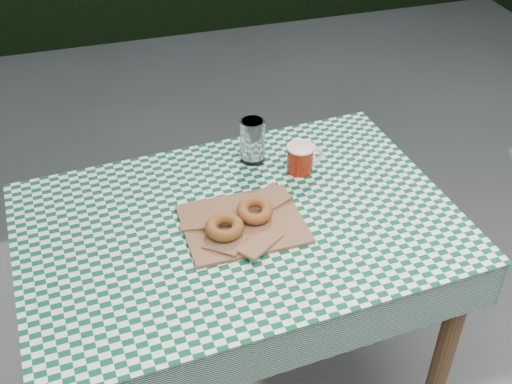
{
  "coord_description": "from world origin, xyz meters",
  "views": [
    {
      "loc": [
        -0.37,
        -1.4,
        1.89
      ],
      "look_at": [
        0.04,
        -0.03,
        0.79
      ],
      "focal_mm": 44.54,
      "sensor_mm": 36.0,
      "label": 1
    }
  ],
  "objects_px": {
    "drinking_glass": "(252,141)",
    "paper_bag": "(243,223)",
    "table": "(241,314)",
    "coffee_mug": "(300,158)"
  },
  "relations": [
    {
      "from": "table",
      "to": "paper_bag",
      "type": "bearing_deg",
      "value": -76.61
    },
    {
      "from": "paper_bag",
      "to": "table",
      "type": "bearing_deg",
      "value": 107.53
    },
    {
      "from": "coffee_mug",
      "to": "drinking_glass",
      "type": "xyz_separation_m",
      "value": [
        -0.12,
        0.1,
        0.03
      ]
    },
    {
      "from": "paper_bag",
      "to": "coffee_mug",
      "type": "height_order",
      "value": "coffee_mug"
    },
    {
      "from": "table",
      "to": "drinking_glass",
      "type": "distance_m",
      "value": 0.54
    },
    {
      "from": "drinking_glass",
      "to": "paper_bag",
      "type": "bearing_deg",
      "value": -110.99
    },
    {
      "from": "paper_bag",
      "to": "drinking_glass",
      "type": "relative_size",
      "value": 2.31
    },
    {
      "from": "coffee_mug",
      "to": "paper_bag",
      "type": "bearing_deg",
      "value": -144.67
    },
    {
      "from": "table",
      "to": "paper_bag",
      "type": "relative_size",
      "value": 3.64
    },
    {
      "from": "table",
      "to": "drinking_glass",
      "type": "xyz_separation_m",
      "value": [
        0.12,
        0.28,
        0.45
      ]
    }
  ]
}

